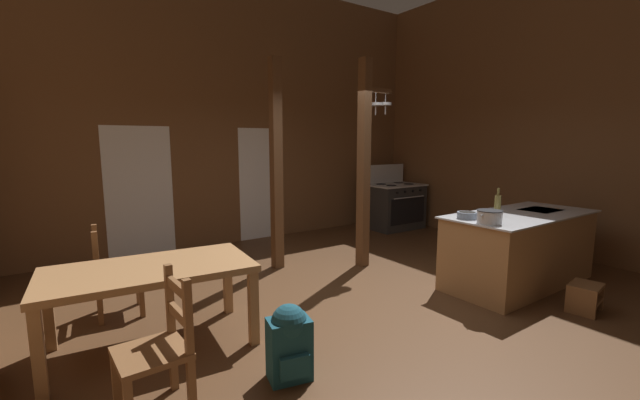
{
  "coord_description": "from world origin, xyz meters",
  "views": [
    {
      "loc": [
        -2.86,
        -3.25,
        1.81
      ],
      "look_at": [
        0.03,
        0.97,
        1.05
      ],
      "focal_mm": 22.31,
      "sensor_mm": 36.0,
      "label": 1
    }
  ],
  "objects_px": {
    "kitchen_island": "(519,249)",
    "step_stool": "(585,295)",
    "stove_range": "(394,205)",
    "bottle_tall_on_counter": "(497,206)",
    "mixing_bowl_on_counter": "(467,215)",
    "ladderback_chair_near_window": "(160,348)",
    "ladderback_chair_by_post": "(113,274)",
    "dining_table": "(150,276)",
    "stockpot_on_counter": "(490,217)",
    "backpack": "(289,340)"
  },
  "relations": [
    {
      "from": "ladderback_chair_near_window",
      "to": "stove_range",
      "type": "bearing_deg",
      "value": 31.07
    },
    {
      "from": "ladderback_chair_near_window",
      "to": "backpack",
      "type": "height_order",
      "value": "ladderback_chair_near_window"
    },
    {
      "from": "stockpot_on_counter",
      "to": "mixing_bowl_on_counter",
      "type": "xyz_separation_m",
      "value": [
        0.05,
        0.32,
        -0.04
      ]
    },
    {
      "from": "ladderback_chair_by_post",
      "to": "step_stool",
      "type": "bearing_deg",
      "value": -33.29
    },
    {
      "from": "kitchen_island",
      "to": "stockpot_on_counter",
      "type": "xyz_separation_m",
      "value": [
        -0.93,
        -0.15,
        0.53
      ]
    },
    {
      "from": "backpack",
      "to": "mixing_bowl_on_counter",
      "type": "relative_size",
      "value": 2.67
    },
    {
      "from": "stove_range",
      "to": "stockpot_on_counter",
      "type": "distance_m",
      "value": 3.99
    },
    {
      "from": "ladderback_chair_by_post",
      "to": "mixing_bowl_on_counter",
      "type": "bearing_deg",
      "value": -25.58
    },
    {
      "from": "kitchen_island",
      "to": "step_stool",
      "type": "distance_m",
      "value": 0.95
    },
    {
      "from": "bottle_tall_on_counter",
      "to": "mixing_bowl_on_counter",
      "type": "bearing_deg",
      "value": 158.4
    },
    {
      "from": "stockpot_on_counter",
      "to": "mixing_bowl_on_counter",
      "type": "relative_size",
      "value": 1.52
    },
    {
      "from": "step_stool",
      "to": "dining_table",
      "type": "height_order",
      "value": "dining_table"
    },
    {
      "from": "kitchen_island",
      "to": "ladderback_chair_near_window",
      "type": "xyz_separation_m",
      "value": [
        -4.36,
        0.02,
        -0.01
      ]
    },
    {
      "from": "mixing_bowl_on_counter",
      "to": "stove_range",
      "type": "bearing_deg",
      "value": 58.14
    },
    {
      "from": "kitchen_island",
      "to": "stove_range",
      "type": "distance_m",
      "value": 3.45
    },
    {
      "from": "step_stool",
      "to": "kitchen_island",
      "type": "bearing_deg",
      "value": 75.32
    },
    {
      "from": "backpack",
      "to": "stockpot_on_counter",
      "type": "xyz_separation_m",
      "value": [
        2.54,
        0.01,
        0.68
      ]
    },
    {
      "from": "step_stool",
      "to": "ladderback_chair_near_window",
      "type": "xyz_separation_m",
      "value": [
        -4.13,
        0.89,
        0.27
      ]
    },
    {
      "from": "kitchen_island",
      "to": "mixing_bowl_on_counter",
      "type": "xyz_separation_m",
      "value": [
        -0.87,
        0.17,
        0.5
      ]
    },
    {
      "from": "ladderback_chair_by_post",
      "to": "mixing_bowl_on_counter",
      "type": "distance_m",
      "value": 3.95
    },
    {
      "from": "stockpot_on_counter",
      "to": "ladderback_chair_near_window",
      "type": "bearing_deg",
      "value": 177.27
    },
    {
      "from": "bottle_tall_on_counter",
      "to": "step_stool",
      "type": "bearing_deg",
      "value": -73.32
    },
    {
      "from": "dining_table",
      "to": "ladderback_chair_by_post",
      "type": "bearing_deg",
      "value": 101.65
    },
    {
      "from": "kitchen_island",
      "to": "bottle_tall_on_counter",
      "type": "xyz_separation_m",
      "value": [
        -0.5,
        0.03,
        0.6
      ]
    },
    {
      "from": "mixing_bowl_on_counter",
      "to": "ladderback_chair_near_window",
      "type": "bearing_deg",
      "value": -177.41
    },
    {
      "from": "ladderback_chair_by_post",
      "to": "bottle_tall_on_counter",
      "type": "bearing_deg",
      "value": -25.21
    },
    {
      "from": "kitchen_island",
      "to": "step_stool",
      "type": "relative_size",
      "value": 5.42
    },
    {
      "from": "dining_table",
      "to": "ladderback_chair_near_window",
      "type": "xyz_separation_m",
      "value": [
        -0.14,
        -0.93,
        -0.2
      ]
    },
    {
      "from": "ladderback_chair_near_window",
      "to": "stockpot_on_counter",
      "type": "distance_m",
      "value": 3.48
    },
    {
      "from": "backpack",
      "to": "mixing_bowl_on_counter",
      "type": "xyz_separation_m",
      "value": [
        2.6,
        0.33,
        0.64
      ]
    },
    {
      "from": "kitchen_island",
      "to": "dining_table",
      "type": "distance_m",
      "value": 4.33
    },
    {
      "from": "step_stool",
      "to": "bottle_tall_on_counter",
      "type": "relative_size",
      "value": 1.15
    },
    {
      "from": "dining_table",
      "to": "step_stool",
      "type": "bearing_deg",
      "value": -24.52
    },
    {
      "from": "stove_range",
      "to": "backpack",
      "type": "bearing_deg",
      "value": -142.79
    },
    {
      "from": "stove_range",
      "to": "mixing_bowl_on_counter",
      "type": "bearing_deg",
      "value": -121.86
    },
    {
      "from": "backpack",
      "to": "bottle_tall_on_counter",
      "type": "xyz_separation_m",
      "value": [
        2.97,
        0.18,
        0.74
      ]
    },
    {
      "from": "dining_table",
      "to": "ladderback_chair_by_post",
      "type": "height_order",
      "value": "ladderback_chair_by_post"
    },
    {
      "from": "kitchen_island",
      "to": "step_stool",
      "type": "xyz_separation_m",
      "value": [
        -0.23,
        -0.88,
        -0.28
      ]
    },
    {
      "from": "mixing_bowl_on_counter",
      "to": "stockpot_on_counter",
      "type": "bearing_deg",
      "value": -99.46
    },
    {
      "from": "step_stool",
      "to": "backpack",
      "type": "bearing_deg",
      "value": 167.43
    },
    {
      "from": "dining_table",
      "to": "kitchen_island",
      "type": "bearing_deg",
      "value": -12.59
    },
    {
      "from": "ladderback_chair_near_window",
      "to": "mixing_bowl_on_counter",
      "type": "relative_size",
      "value": 4.25
    },
    {
      "from": "backpack",
      "to": "dining_table",
      "type": "bearing_deg",
      "value": 124.38
    },
    {
      "from": "backpack",
      "to": "bottle_tall_on_counter",
      "type": "height_order",
      "value": "bottle_tall_on_counter"
    },
    {
      "from": "ladderback_chair_by_post",
      "to": "backpack",
      "type": "bearing_deg",
      "value": -65.04
    },
    {
      "from": "backpack",
      "to": "stove_range",
      "type": "bearing_deg",
      "value": 37.21
    },
    {
      "from": "stockpot_on_counter",
      "to": "ladderback_chair_by_post",
      "type": "bearing_deg",
      "value": 149.96
    },
    {
      "from": "step_stool",
      "to": "ladderback_chair_near_window",
      "type": "relative_size",
      "value": 0.42
    },
    {
      "from": "ladderback_chair_near_window",
      "to": "backpack",
      "type": "xyz_separation_m",
      "value": [
        0.89,
        -0.17,
        -0.14
      ]
    },
    {
      "from": "step_stool",
      "to": "stockpot_on_counter",
      "type": "xyz_separation_m",
      "value": [
        -0.7,
        0.73,
        0.81
      ]
    }
  ]
}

